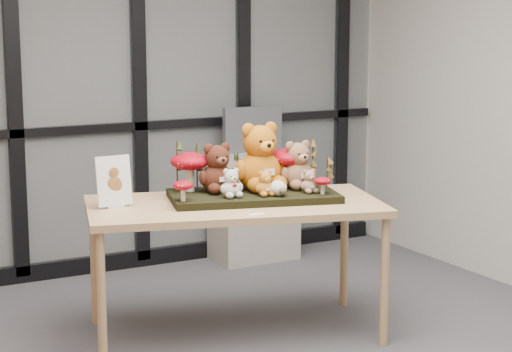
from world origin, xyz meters
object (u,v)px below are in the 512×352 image
bear_white_bow (231,181)px  mushroom_front_left (183,190)px  diorama_tray (253,196)px  bear_tan_back (298,162)px  bear_small_yellow (265,182)px  monitor (253,129)px  mushroom_back_left (190,170)px  mushroom_front_right (323,185)px  bear_brown_medium (217,165)px  bear_pooh_yellow (259,153)px  bear_beige_small (309,180)px  sign_holder (114,184)px  cabinet (254,206)px  mushroom_back_right (287,166)px  display_table (234,214)px  plush_cream_hedgehog (278,187)px

bear_white_bow → mushroom_front_left: size_ratio=1.45×
diorama_tray → bear_tan_back: bearing=16.0°
bear_small_yellow → monitor: bearing=80.0°
mushroom_front_left → mushroom_back_left: bearing=57.7°
mushroom_front_right → bear_brown_medium: bearing=145.2°
bear_pooh_yellow → bear_beige_small: 0.34m
bear_pooh_yellow → sign_holder: 0.88m
bear_beige_small → cabinet: (0.47, 1.55, -0.49)m
mushroom_back_left → mushroom_front_right: 0.78m
bear_pooh_yellow → bear_beige_small: (0.21, -0.23, -0.14)m
bear_pooh_yellow → bear_brown_medium: (-0.25, 0.05, -0.06)m
mushroom_back_right → mushroom_front_left: (-0.73, -0.09, -0.06)m
diorama_tray → mushroom_front_left: bearing=-160.4°
bear_white_bow → monitor: (0.93, 1.47, 0.08)m
bear_beige_small → mushroom_front_right: 0.09m
bear_white_bow → sign_holder: bearing=174.3°
mushroom_front_left → bear_beige_small: bearing=-9.8°
mushroom_back_left → monitor: (1.06, 1.19, 0.04)m
diorama_tray → mushroom_back_left: bearing=161.0°
bear_tan_back → bear_small_yellow: size_ratio=1.93×
bear_white_bow → diorama_tray: bearing=35.1°
bear_pooh_yellow → bear_small_yellow: bearing=-93.7°
bear_small_yellow → mushroom_back_right: mushroom_back_right is taller
display_table → bear_white_bow: 0.21m
cabinet → mushroom_back_left: bearing=-132.1°
plush_cream_hedgehog → mushroom_back_left: 0.54m
diorama_tray → mushroom_front_right: (0.33, -0.23, 0.08)m
monitor → diorama_tray: bearing=-118.1°
bear_beige_small → mushroom_back_right: 0.23m
diorama_tray → bear_tan_back: size_ratio=3.08×
plush_cream_hedgehog → mushroom_back_right: 0.30m
plush_cream_hedgehog → diorama_tray: bearing=132.2°
mushroom_back_right → bear_beige_small: bearing=-85.9°
mushroom_back_right → bear_brown_medium: bearing=172.8°
sign_holder → monitor: bearing=35.2°
sign_holder → bear_white_bow: bearing=-24.9°
mushroom_back_left → mushroom_back_right: 0.59m
bear_white_bow → bear_tan_back: bearing=23.3°
bear_beige_small → bear_tan_back: bearing=99.8°
mushroom_back_left → monitor: monitor is taller
bear_small_yellow → bear_pooh_yellow: bearing=86.3°
bear_beige_small → monitor: 1.64m
mushroom_back_right → cabinet: size_ratio=0.31×
bear_pooh_yellow → mushroom_back_right: (0.19, -0.00, -0.09)m
bear_pooh_yellow → plush_cream_hedgehog: bearing=-74.4°
mushroom_back_left → mushroom_front_right: size_ratio=2.31×
bear_small_yellow → mushroom_front_right: bear_small_yellow is taller
display_table → bear_brown_medium: size_ratio=5.83×
bear_small_yellow → mushroom_front_right: bearing=-3.9°
mushroom_front_right → cabinet: bearing=75.4°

